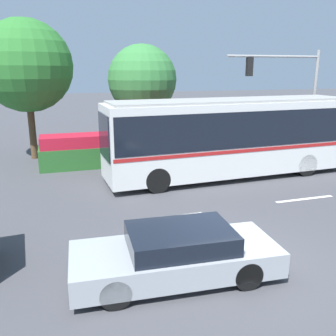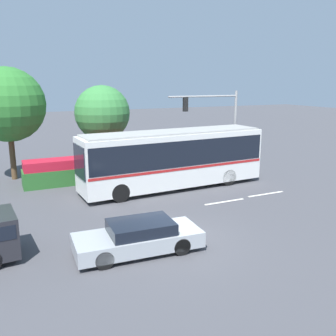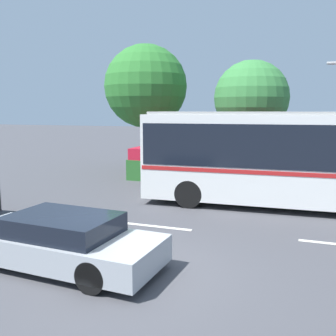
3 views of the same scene
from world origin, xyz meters
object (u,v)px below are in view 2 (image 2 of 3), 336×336
(city_bus, at_px, (173,156))
(street_tree_centre, at_px, (102,113))
(traffic_light_pole, at_px, (219,118))
(street_tree_left, at_px, (8,105))
(sedan_foreground, at_px, (139,237))

(city_bus, xyz_separation_m, street_tree_centre, (-2.56, 5.96, 2.15))
(city_bus, relative_size, street_tree_centre, 1.88)
(traffic_light_pole, bearing_deg, street_tree_left, -16.67)
(traffic_light_pole, xyz_separation_m, street_tree_left, (-13.08, 3.92, 1.04))
(city_bus, xyz_separation_m, street_tree_left, (-8.51, 6.23, 2.86))
(street_tree_centre, bearing_deg, street_tree_left, 177.44)
(street_tree_left, bearing_deg, street_tree_centre, -2.56)
(city_bus, distance_m, street_tree_left, 10.93)
(street_tree_left, relative_size, street_tree_centre, 1.19)
(city_bus, relative_size, street_tree_left, 1.58)
(sedan_foreground, distance_m, street_tree_centre, 13.81)
(city_bus, height_order, sedan_foreground, city_bus)
(sedan_foreground, height_order, street_tree_left, street_tree_left)
(city_bus, height_order, traffic_light_pole, traffic_light_pole)
(sedan_foreground, bearing_deg, street_tree_left, -71.71)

